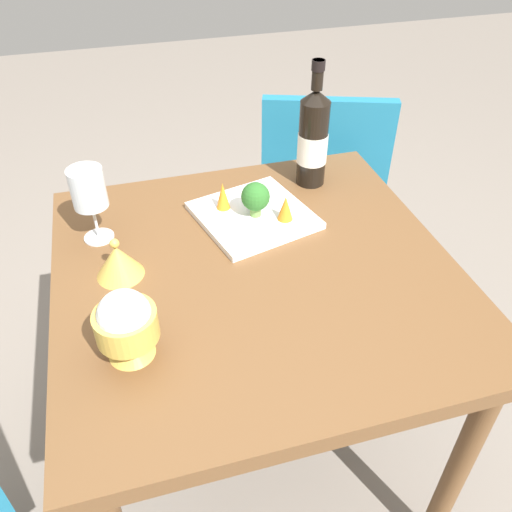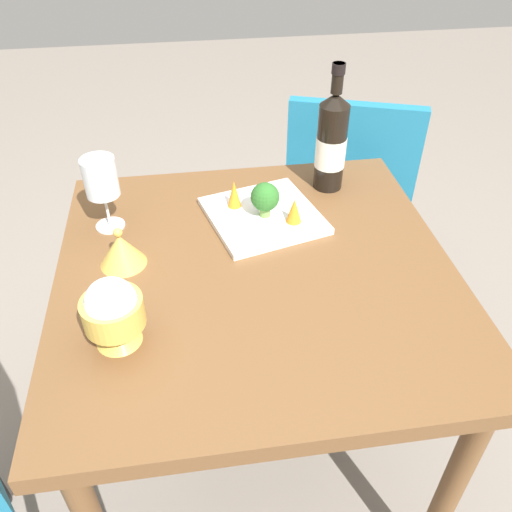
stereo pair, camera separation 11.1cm
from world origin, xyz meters
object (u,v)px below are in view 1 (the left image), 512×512
broccoli_floret (255,197)px  carrot_garnish_right (285,208)px  wine_bottle (313,138)px  chair_by_wall (322,181)px  rice_bowl (126,324)px  rice_bowl_lid (118,261)px  wine_glass (88,190)px  serving_plate (253,215)px  carrot_garnish_left (223,196)px

broccoli_floret → carrot_garnish_right: broccoli_floret is taller
wine_bottle → broccoli_floret: 0.24m
chair_by_wall → rice_bowl: size_ratio=6.00×
chair_by_wall → rice_bowl_lid: bearing=-121.8°
chair_by_wall → wine_glass: size_ratio=4.75×
wine_glass → rice_bowl: bearing=-83.7°
wine_bottle → broccoli_floret: (-0.19, -0.13, -0.06)m
rice_bowl_lid → serving_plate: rice_bowl_lid is taller
rice_bowl → broccoli_floret: size_ratio=1.65×
serving_plate → carrot_garnish_right: bearing=-34.7°
chair_by_wall → rice_bowl: (-0.68, -0.77, 0.27)m
chair_by_wall → carrot_garnish_left: chair_by_wall is taller
chair_by_wall → broccoli_floret: chair_by_wall is taller
rice_bowl → broccoli_floret: 0.47m
wine_glass → serving_plate: wine_glass is taller
carrot_garnish_left → carrot_garnish_right: carrot_garnish_left is taller
rice_bowl_lid → rice_bowl: bearing=-89.2°
chair_by_wall → rice_bowl: rice_bowl is taller
wine_bottle → wine_glass: wine_bottle is taller
wine_glass → carrot_garnish_left: (0.30, 0.02, -0.08)m
wine_glass → serving_plate: size_ratio=0.59×
broccoli_floret → wine_glass: bearing=175.2°
chair_by_wall → rice_bowl: bearing=-111.8°
wine_glass → carrot_garnish_left: size_ratio=2.58×
chair_by_wall → rice_bowl_lid: 0.90m
wine_bottle → wine_glass: bearing=-169.5°
chair_by_wall → carrot_garnish_right: (-0.29, -0.47, 0.24)m
chair_by_wall → carrot_garnish_left: size_ratio=12.24×
wine_bottle → carrot_garnish_right: (-0.13, -0.17, -0.08)m
chair_by_wall → broccoli_floret: bearing=-109.8°
rice_bowl → carrot_garnish_right: 0.49m
serving_plate → carrot_garnish_left: carrot_garnish_left is taller
wine_bottle → chair_by_wall: bearing=60.9°
wine_bottle → rice_bowl_lid: (-0.52, -0.25, -0.09)m
rice_bowl_lid → carrot_garnish_right: rice_bowl_lid is taller
rice_bowl_lid → carrot_garnish_right: size_ratio=1.61×
broccoli_floret → wine_bottle: bearing=35.3°
chair_by_wall → carrot_garnish_left: bearing=-118.3°
rice_bowl → carrot_garnish_left: size_ratio=2.04×
carrot_garnish_right → carrot_garnish_left: bearing=146.8°
carrot_garnish_left → serving_plate: bearing=-31.6°
serving_plate → broccoli_floret: (0.00, -0.01, 0.06)m
wine_glass → carrot_garnish_left: bearing=3.8°
chair_by_wall → carrot_garnish_left: 0.62m
wine_bottle → rice_bowl_lid: wine_bottle is taller
wine_glass → carrot_garnish_left: wine_glass is taller
rice_bowl → chair_by_wall: bearing=48.6°
broccoli_floret → carrot_garnish_left: 0.09m
wine_bottle → broccoli_floret: wine_bottle is taller
chair_by_wall → rice_bowl_lid: size_ratio=8.50×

